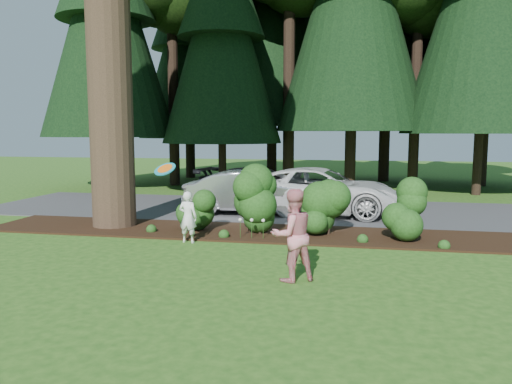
# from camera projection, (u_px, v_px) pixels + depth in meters

# --- Properties ---
(ground) EXTENTS (80.00, 80.00, 0.00)m
(ground) POSITION_uv_depth(u_px,v_px,m) (242.00, 265.00, 10.37)
(ground) COLOR #234E16
(ground) RESTS_ON ground
(mulch_bed) EXTENTS (16.00, 2.50, 0.05)m
(mulch_bed) POSITION_uv_depth(u_px,v_px,m) (269.00, 233.00, 13.53)
(mulch_bed) COLOR black
(mulch_bed) RESTS_ON ground
(driveway) EXTENTS (22.00, 6.00, 0.03)m
(driveway) POSITION_uv_depth(u_px,v_px,m) (289.00, 210.00, 17.67)
(driveway) COLOR #38383A
(driveway) RESTS_ON ground
(shrub_row) EXTENTS (6.53, 1.60, 1.61)m
(shrub_row) POSITION_uv_depth(u_px,v_px,m) (297.00, 206.00, 13.18)
(shrub_row) COLOR #1B3B12
(shrub_row) RESTS_ON ground
(lily_cluster) EXTENTS (0.69, 0.09, 0.57)m
(lily_cluster) POSITION_uv_depth(u_px,v_px,m) (252.00, 221.00, 12.71)
(lily_cluster) COLOR #1B3B12
(lily_cluster) RESTS_ON ground
(car_silver_wagon) EXTENTS (4.43, 1.83, 1.43)m
(car_silver_wagon) POSITION_uv_depth(u_px,v_px,m) (250.00, 192.00, 16.69)
(car_silver_wagon) COLOR silver
(car_silver_wagon) RESTS_ON driveway
(car_white_suv) EXTENTS (5.77, 3.09, 1.54)m
(car_white_suv) POSITION_uv_depth(u_px,v_px,m) (321.00, 191.00, 16.63)
(car_white_suv) COLOR silver
(car_white_suv) RESTS_ON driveway
(car_dark_suv) EXTENTS (5.06, 2.63, 1.40)m
(car_dark_suv) POSITION_uv_depth(u_px,v_px,m) (262.00, 187.00, 18.42)
(car_dark_suv) COLOR black
(car_dark_suv) RESTS_ON driveway
(child) EXTENTS (0.50, 0.36, 1.29)m
(child) POSITION_uv_depth(u_px,v_px,m) (188.00, 217.00, 12.40)
(child) COLOR white
(child) RESTS_ON ground
(adult) EXTENTS (1.06, 1.00, 1.73)m
(adult) POSITION_uv_depth(u_px,v_px,m) (292.00, 235.00, 9.19)
(adult) COLOR red
(adult) RESTS_ON ground
(frisbee) EXTENTS (0.60, 0.50, 0.38)m
(frisbee) POSITION_uv_depth(u_px,v_px,m) (165.00, 169.00, 12.48)
(frisbee) COLOR teal
(frisbee) RESTS_ON ground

